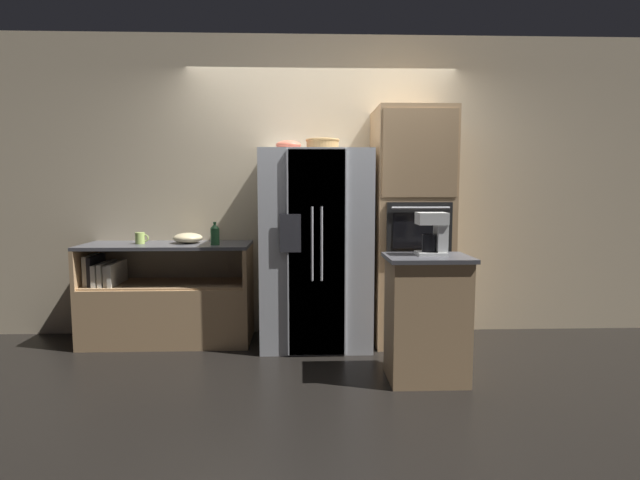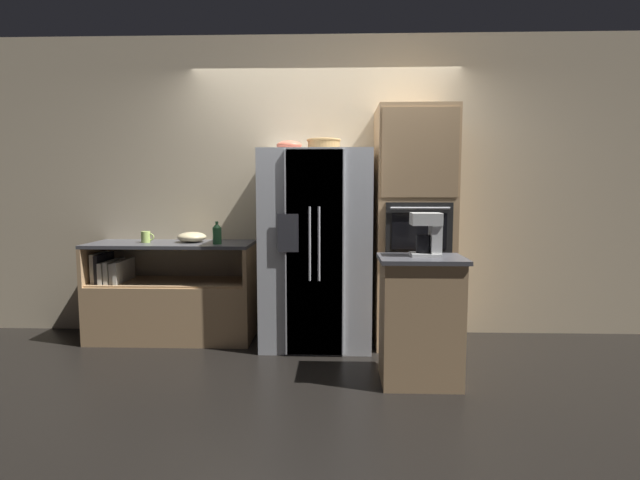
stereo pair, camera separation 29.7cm
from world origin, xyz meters
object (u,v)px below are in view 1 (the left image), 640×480
Objects in this scene: wall_oven at (411,227)px; bottle_tall at (215,234)px; refrigerator at (316,249)px; coffee_maker at (435,232)px; fruit_bowl at (288,145)px; mixing_bowl at (188,238)px; wicker_basket at (323,144)px; mug at (140,238)px.

wall_oven reaches higher than bottle_tall.
bottle_tall is (-0.88, -0.01, 0.13)m from refrigerator.
coffee_maker is at bearing -45.57° from refrigerator.
fruit_bowl is 1.23m from mixing_bowl.
wicker_basket is (-0.79, 0.02, 0.73)m from wall_oven.
fruit_bowl is at bearing -177.13° from wall_oven.
fruit_bowl is 0.84× the size of mixing_bowl.
wall_oven is at bearing 88.58° from coffee_maker.
wicker_basket is at bearing -3.04° from mixing_bowl.
mug is at bearing 171.19° from bottle_tall.
wall_oven is at bearing -2.38° from mixing_bowl.
refrigerator is at bearing -176.68° from wall_oven.
mug is at bearing 176.64° from refrigerator.
wall_oven is 17.55× the size of mug.
refrigerator is at bearing -3.36° from mug.
refrigerator is 0.83× the size of wall_oven.
wicker_basket reaches higher than refrigerator.
mixing_bowl is at bearing 151.42° from bottle_tall.
refrigerator is at bearing 0.89° from bottle_tall.
wall_oven is at bearing 3.32° from refrigerator.
fruit_bowl is at bearing -4.16° from mug.
fruit_bowl is at bearing -8.56° from mixing_bowl.
coffee_maker is (0.77, -0.92, -0.69)m from wicker_basket.
fruit_bowl is 1.56m from mug.
wall_oven reaches higher than wicker_basket.
wicker_basket is at bearing 46.59° from refrigerator.
wall_oven reaches higher than refrigerator.
wicker_basket is at bearing 178.64° from wall_oven.
wicker_basket reaches higher than mixing_bowl.
mixing_bowl is at bearing 171.44° from fruit_bowl.
wicker_basket is 1.38m from coffee_maker.
mixing_bowl is 2.21m from coffee_maker.
wall_oven is at bearing -1.36° from wicker_basket.
wicker_basket is at bearing 129.92° from coffee_maker.
wall_oven is 1.30m from fruit_bowl.
coffee_maker is (1.07, -0.84, -0.68)m from fruit_bowl.
mixing_bowl is at bearing 176.96° from wicker_basket.
coffee_maker is (1.98, -0.98, 0.14)m from mixing_bowl.
bottle_tall is 0.69m from mug.
wicker_basket reaches higher than mug.
refrigerator is at bearing -133.41° from wicker_basket.
mug is (-2.41, 0.04, -0.10)m from wall_oven.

